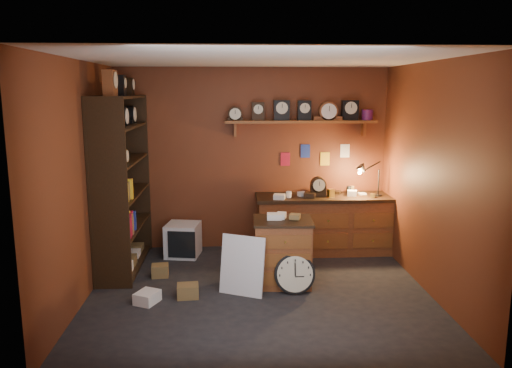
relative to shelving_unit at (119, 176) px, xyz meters
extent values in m
plane|color=black|center=(1.79, -0.98, -1.25)|extent=(4.00, 4.00, 0.00)
cube|color=brown|center=(1.79, 0.82, 0.10)|extent=(4.00, 0.02, 2.70)
cube|color=brown|center=(1.79, -2.78, 0.10)|extent=(4.00, 0.02, 2.70)
cube|color=brown|center=(-0.21, -0.98, 0.10)|extent=(0.02, 3.60, 2.70)
cube|color=brown|center=(3.79, -0.98, 0.10)|extent=(0.02, 3.60, 2.70)
cube|color=beige|center=(1.79, -0.98, 1.45)|extent=(4.00, 3.60, 0.02)
cube|color=brown|center=(2.49, 0.67, 0.67)|extent=(2.20, 0.30, 0.04)
cube|color=brown|center=(1.54, 0.74, 0.55)|extent=(0.04, 0.16, 0.20)
cube|color=brown|center=(3.44, 0.74, 0.55)|extent=(0.04, 0.16, 0.20)
cylinder|color=#B21419|center=(3.47, 0.67, 0.76)|extent=(0.16, 0.16, 0.15)
cube|color=#A5142B|center=(1.94, 0.81, 0.10)|extent=(0.14, 0.01, 0.20)
cube|color=navy|center=(2.24, 0.81, 0.22)|extent=(0.14, 0.01, 0.20)
cube|color=gold|center=(2.54, 0.81, 0.10)|extent=(0.14, 0.01, 0.20)
cube|color=silver|center=(2.84, 0.81, 0.22)|extent=(0.14, 0.01, 0.20)
cube|color=black|center=(-0.19, 0.00, -0.10)|extent=(0.03, 1.60, 2.30)
cube|color=black|center=(0.04, -0.78, -0.10)|extent=(0.45, 0.03, 2.30)
cube|color=black|center=(0.04, 0.78, -0.10)|extent=(0.45, 0.03, 2.30)
cube|color=black|center=(0.04, 0.00, -1.20)|extent=(0.43, 1.54, 0.03)
cube|color=black|center=(0.04, 0.00, -0.70)|extent=(0.43, 1.54, 0.03)
cube|color=black|center=(0.04, 0.00, -0.25)|extent=(0.43, 1.54, 0.03)
cube|color=black|center=(0.04, 0.00, 0.20)|extent=(0.43, 1.54, 0.03)
cube|color=black|center=(0.04, 0.00, 0.65)|extent=(0.43, 1.54, 0.03)
cube|color=black|center=(0.04, 0.00, 1.03)|extent=(0.43, 1.54, 0.03)
cube|color=brown|center=(2.84, 0.50, -0.85)|extent=(1.95, 0.60, 0.80)
cube|color=black|center=(2.84, 0.50, -0.43)|extent=(2.01, 0.66, 0.05)
cube|color=brown|center=(2.84, 0.20, -0.85)|extent=(1.87, 0.02, 0.52)
cylinder|color=black|center=(3.62, 0.45, -0.39)|extent=(0.12, 0.12, 0.02)
cylinder|color=black|center=(3.62, 0.45, -0.20)|extent=(0.02, 0.02, 0.38)
cylinder|color=black|center=(3.50, 0.42, 0.04)|extent=(0.27, 0.09, 0.14)
cone|color=black|center=(3.36, 0.39, 0.00)|extent=(0.18, 0.14, 0.18)
cube|color=brown|center=(2.10, -0.71, -0.86)|extent=(0.70, 0.59, 0.79)
cube|color=black|center=(2.10, -0.71, -0.45)|extent=(0.74, 0.63, 0.03)
cube|color=brown|center=(2.10, -1.00, -0.86)|extent=(0.61, 0.04, 0.67)
cylinder|color=black|center=(2.21, -1.02, -1.02)|extent=(0.48, 0.16, 0.48)
cylinder|color=beige|center=(2.21, -1.06, -1.01)|extent=(0.42, 0.10, 0.42)
cube|color=black|center=(2.21, -1.06, -0.95)|extent=(0.01, 0.04, 0.15)
cube|color=black|center=(2.26, -1.06, -1.04)|extent=(0.11, 0.01, 0.01)
cube|color=silver|center=(1.59, -1.01, -1.25)|extent=(0.55, 0.36, 0.71)
cube|color=silver|center=(0.77, 0.42, -1.02)|extent=(0.53, 0.53, 0.48)
cube|color=black|center=(0.77, 0.18, -1.02)|extent=(0.39, 0.08, 0.38)
cube|color=brown|center=(0.96, -1.09, -1.18)|extent=(0.26, 0.23, 0.15)
cube|color=white|center=(0.51, -1.22, -1.19)|extent=(0.31, 0.33, 0.13)
cube|color=brown|center=(0.55, -0.41, -1.17)|extent=(0.23, 0.20, 0.16)
camera|label=1|loc=(1.46, -6.57, 1.11)|focal=35.00mm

